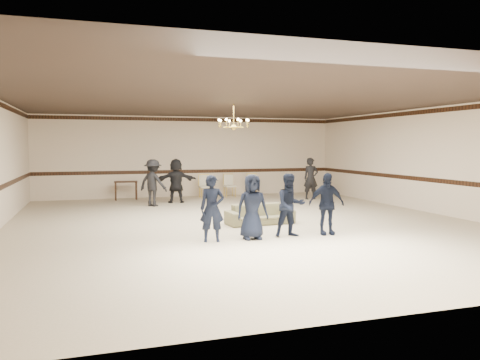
% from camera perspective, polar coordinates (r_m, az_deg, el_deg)
% --- Properties ---
extents(room, '(12.01, 14.01, 3.21)m').
position_cam_1_polar(room, '(12.31, 0.57, 2.13)').
color(room, '#C5B297').
rests_on(room, ground).
extents(chair_rail, '(12.00, 0.02, 0.14)m').
position_cam_1_polar(chair_rail, '(19.10, -5.94, 1.04)').
color(chair_rail, black).
rests_on(chair_rail, wall_back).
extents(crown_molding, '(12.00, 0.02, 0.14)m').
position_cam_1_polar(crown_molding, '(19.10, -5.98, 7.29)').
color(crown_molding, black).
rests_on(crown_molding, wall_back).
extents(chandelier, '(0.94, 0.94, 0.89)m').
position_cam_1_polar(chandelier, '(13.28, -0.78, 7.78)').
color(chandelier, gold).
rests_on(chandelier, ceiling).
extents(boy_a, '(0.57, 0.43, 1.42)m').
position_cam_1_polar(boy_a, '(10.03, -3.39, -3.46)').
color(boy_a, black).
rests_on(boy_a, floor).
extents(boy_b, '(0.71, 0.47, 1.42)m').
position_cam_1_polar(boy_b, '(10.28, 1.49, -3.26)').
color(boy_b, black).
rests_on(boy_b, floor).
extents(boy_c, '(0.70, 0.55, 1.42)m').
position_cam_1_polar(boy_c, '(10.61, 6.10, -3.06)').
color(boy_c, black).
rests_on(boy_c, floor).
extents(boy_d, '(0.87, 0.46, 1.42)m').
position_cam_1_polar(boy_d, '(10.99, 10.41, -2.84)').
color(boy_d, black).
rests_on(boy_d, floor).
extents(settee, '(1.81, 0.83, 0.51)m').
position_cam_1_polar(settee, '(12.31, 2.41, -4.15)').
color(settee, olive).
rests_on(settee, floor).
extents(adult_left, '(1.15, 1.11, 1.58)m').
position_cam_1_polar(adult_left, '(16.12, -10.48, -0.33)').
color(adult_left, black).
rests_on(adult_left, floor).
extents(adult_mid, '(1.50, 0.61, 1.58)m').
position_cam_1_polar(adult_mid, '(16.94, -7.74, -0.09)').
color(adult_mid, black).
rests_on(adult_mid, floor).
extents(adult_right, '(0.61, 0.43, 1.58)m').
position_cam_1_polar(adult_right, '(18.14, 8.57, 0.19)').
color(adult_right, black).
rests_on(adult_right, floor).
extents(banquet_chair_left, '(0.44, 0.44, 0.90)m').
position_cam_1_polar(banquet_chair_left, '(18.43, -4.24, -0.78)').
color(banquet_chair_left, beige).
rests_on(banquet_chair_left, floor).
extents(banquet_chair_mid, '(0.48, 0.48, 0.90)m').
position_cam_1_polar(banquet_chair_mid, '(18.69, -1.26, -0.70)').
color(banquet_chair_mid, beige).
rests_on(banquet_chair_mid, floor).
extents(banquet_chair_right, '(0.46, 0.46, 0.90)m').
position_cam_1_polar(banquet_chair_right, '(18.99, 1.64, -0.62)').
color(banquet_chair_right, beige).
rests_on(banquet_chair_right, floor).
extents(console_table, '(0.87, 0.42, 0.71)m').
position_cam_1_polar(console_table, '(18.20, -13.62, -1.24)').
color(console_table, black).
rests_on(console_table, floor).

